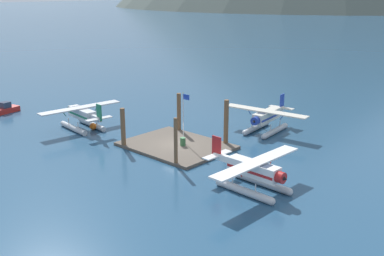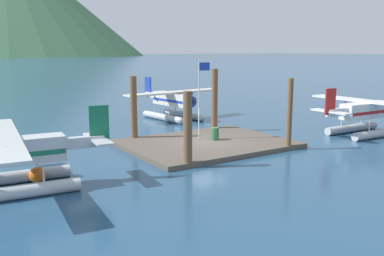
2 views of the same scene
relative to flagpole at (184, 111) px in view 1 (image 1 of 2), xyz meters
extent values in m
plane|color=navy|center=(-0.21, -1.02, -3.79)|extent=(1200.00, 1200.00, 0.00)
cube|color=brown|center=(-0.21, -1.02, -3.64)|extent=(10.95, 8.45, 0.30)
cylinder|color=brown|center=(-4.24, -4.99, -1.63)|extent=(0.50, 0.50, 4.34)
cylinder|color=brown|center=(3.68, -5.01, -1.41)|extent=(0.37, 0.37, 4.77)
cylinder|color=brown|center=(-3.75, 3.03, -1.43)|extent=(0.49, 0.49, 4.73)
cylinder|color=brown|center=(3.40, 2.99, -1.25)|extent=(0.51, 0.51, 5.08)
cylinder|color=silver|center=(-0.13, 0.00, -0.76)|extent=(0.08, 0.08, 5.47)
cube|color=#1E3DB2|center=(0.32, 0.00, 1.63)|extent=(0.90, 0.03, 0.56)
sphere|color=gold|center=(-0.13, 0.00, 2.03)|extent=(0.10, 0.10, 0.10)
cylinder|color=#33663D|center=(0.64, -0.88, -3.05)|extent=(0.58, 0.58, 0.88)
torus|color=#33663D|center=(0.64, -0.88, -3.05)|extent=(0.62, 0.62, 0.04)
sphere|color=orange|center=(-12.07, -3.36, -3.37)|extent=(0.84, 0.84, 0.84)
cylinder|color=#B7BABF|center=(-13.44, -5.22, -3.47)|extent=(5.64, 1.25, 0.64)
sphere|color=#B7BABF|center=(-16.23, -4.92, -3.47)|extent=(0.64, 0.64, 0.64)
cylinder|color=#B7BABF|center=(-13.17, -2.74, -3.47)|extent=(5.64, 1.25, 0.64)
sphere|color=#B7BABF|center=(-15.95, -2.43, -3.47)|extent=(0.64, 0.64, 0.64)
cylinder|color=#B7BABF|center=(-14.63, -5.09, -2.80)|extent=(0.10, 0.10, 0.70)
cylinder|color=#B7BABF|center=(-12.25, -5.35, -2.80)|extent=(0.10, 0.10, 0.70)
cylinder|color=#B7BABF|center=(-14.36, -2.61, -2.80)|extent=(0.10, 0.10, 0.70)
cylinder|color=#B7BABF|center=(-11.98, -2.87, -2.80)|extent=(0.10, 0.10, 0.70)
cube|color=silver|center=(-13.31, -3.98, -1.85)|extent=(4.91, 1.76, 1.20)
cube|color=#196B47|center=(-13.31, -3.98, -1.95)|extent=(4.81, 1.77, 0.24)
cube|color=#283347|center=(-14.38, -3.86, -1.52)|extent=(1.21, 1.17, 0.56)
cube|color=silver|center=(-13.60, -3.95, -1.18)|extent=(2.53, 10.49, 0.14)
cylinder|color=#196B47|center=(-13.84, -6.13, -1.52)|extent=(0.15, 0.63, 0.84)
cylinder|color=#196B47|center=(-13.36, -1.76, -1.52)|extent=(0.15, 0.63, 0.84)
cylinder|color=#196B47|center=(-15.99, -3.68, -1.85)|extent=(0.70, 1.02, 0.96)
cone|color=black|center=(-16.44, -3.63, -1.85)|extent=(0.39, 0.40, 0.36)
cube|color=silver|center=(-10.07, -4.33, -1.75)|extent=(2.23, 0.68, 0.56)
cube|color=#196B47|center=(-9.18, -4.43, -0.90)|extent=(1.01, 0.23, 1.90)
cube|color=silver|center=(-9.28, -4.42, -1.65)|extent=(1.14, 3.27, 0.10)
cylinder|color=#B7BABF|center=(4.95, 10.37, -3.47)|extent=(1.30, 5.64, 0.64)
sphere|color=#B7BABF|center=(5.28, 7.58, -3.47)|extent=(0.64, 0.64, 0.64)
cylinder|color=#B7BABF|center=(2.47, 10.07, -3.47)|extent=(1.30, 5.64, 0.64)
sphere|color=#B7BABF|center=(2.80, 7.29, -3.47)|extent=(0.64, 0.64, 0.64)
cylinder|color=#B7BABF|center=(5.09, 9.17, -2.80)|extent=(0.10, 0.10, 0.70)
cylinder|color=#B7BABF|center=(4.81, 11.56, -2.80)|extent=(0.10, 0.10, 0.70)
cylinder|color=#B7BABF|center=(2.61, 8.88, -2.80)|extent=(0.10, 0.10, 0.70)
cylinder|color=#B7BABF|center=(2.33, 11.26, -2.80)|extent=(0.10, 0.10, 0.70)
cube|color=silver|center=(3.71, 10.22, -1.85)|extent=(1.80, 4.91, 1.20)
cube|color=#1E389E|center=(3.71, 10.22, -1.95)|extent=(1.81, 4.82, 0.24)
cube|color=#283347|center=(3.84, 9.15, -1.52)|extent=(1.18, 1.22, 0.56)
cube|color=silver|center=(3.74, 9.92, -1.18)|extent=(10.49, 2.62, 0.14)
cylinder|color=#1E389E|center=(5.93, 10.18, -1.52)|extent=(0.63, 0.15, 0.84)
cylinder|color=#1E389E|center=(1.56, 9.66, -1.52)|extent=(0.63, 0.15, 0.84)
cylinder|color=#1E389E|center=(4.03, 7.54, -1.85)|extent=(1.02, 0.71, 0.96)
cone|color=black|center=(4.08, 7.09, -1.85)|extent=(0.40, 0.39, 0.36)
cube|color=silver|center=(3.33, 13.44, -1.75)|extent=(0.70, 2.24, 0.56)
cube|color=#1E389E|center=(3.22, 14.34, -0.90)|extent=(0.24, 1.01, 1.90)
cube|color=silver|center=(3.23, 14.24, -1.65)|extent=(3.27, 1.17, 0.10)
cylinder|color=#B7BABF|center=(12.50, -3.37, -3.47)|extent=(5.62, 0.80, 0.64)
sphere|color=#B7BABF|center=(15.30, -3.46, -3.47)|extent=(0.64, 0.64, 0.64)
cylinder|color=#B7BABF|center=(12.43, -5.87, -3.47)|extent=(5.62, 0.80, 0.64)
sphere|color=#B7BABF|center=(15.22, -5.96, -3.47)|extent=(0.64, 0.64, 0.64)
cylinder|color=#B7BABF|center=(13.70, -3.41, -2.80)|extent=(0.10, 0.10, 0.70)
cylinder|color=#B7BABF|center=(11.30, -3.34, -2.80)|extent=(0.10, 0.10, 0.70)
cylinder|color=#B7BABF|center=(13.63, -5.91, -2.80)|extent=(0.10, 0.10, 0.70)
cylinder|color=#B7BABF|center=(11.23, -5.84, -2.80)|extent=(0.10, 0.10, 0.70)
cube|color=white|center=(12.46, -4.62, -1.85)|extent=(4.83, 1.38, 1.20)
cube|color=#B21E1E|center=(12.46, -4.62, -1.95)|extent=(4.74, 1.40, 0.24)
cube|color=#283347|center=(13.54, -4.66, -1.52)|extent=(1.13, 1.09, 0.56)
cube|color=white|center=(12.76, -4.63, -1.18)|extent=(1.70, 10.44, 0.14)
cylinder|color=#B21E1E|center=(12.83, -2.43, -1.52)|extent=(0.10, 0.62, 0.84)
cylinder|color=#B21E1E|center=(12.70, -6.83, -1.52)|extent=(0.10, 0.62, 0.84)
cylinder|color=#B21E1E|center=(15.16, -4.70, -1.85)|extent=(0.63, 0.98, 0.96)
cone|color=black|center=(15.61, -4.72, -1.85)|extent=(0.36, 0.37, 0.36)
cube|color=white|center=(9.21, -4.53, -1.75)|extent=(2.21, 0.50, 0.56)
cube|color=#B21E1E|center=(8.31, -4.50, -0.90)|extent=(1.00, 0.15, 1.90)
cube|color=white|center=(8.41, -4.50, -1.65)|extent=(0.89, 3.22, 0.10)
cube|color=#B2231E|center=(-27.66, -7.00, -3.44)|extent=(2.23, 4.40, 0.70)
sphere|color=#B2231E|center=(-28.04, -4.93, -3.44)|extent=(0.70, 0.70, 0.70)
cube|color=#283347|center=(-27.71, -6.70, -2.69)|extent=(1.30, 1.38, 0.80)
camera|label=1|loc=(33.17, -34.54, 12.50)|focal=43.25mm
camera|label=2|loc=(-16.70, -24.60, 2.78)|focal=39.67mm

